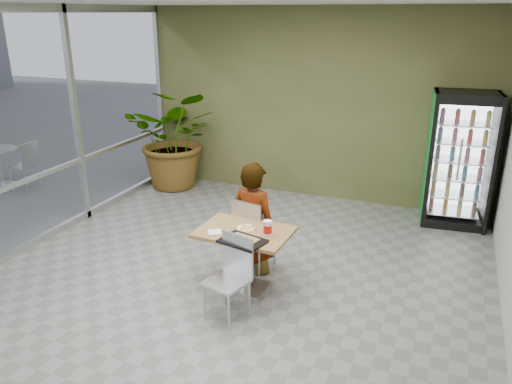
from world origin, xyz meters
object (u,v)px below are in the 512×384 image
Objects in this scene: seated_woman at (254,228)px; beverage_fridge at (459,160)px; chair_far at (251,229)px; cafeteria_tray at (243,241)px; soda_cup at (268,228)px; potted_plant at (176,138)px; dining_table at (245,247)px; chair_near at (232,270)px.

seated_woman is 0.85× the size of beverage_fridge.
chair_far is 0.05m from seated_woman.
cafeteria_tray is (0.19, -0.79, 0.21)m from seated_woman.
chair_far is 0.80m from cafeteria_tray.
chair_far is 5.48× the size of soda_cup.
chair_far is at bearing 106.08° from cafeteria_tray.
dining_table is at bearing -48.32° from potted_plant.
beverage_fridge is (2.30, 2.58, 0.45)m from chair_far.
seated_woman is 0.93× the size of potted_plant.
beverage_fridge reaches higher than seated_woman.
cafeteria_tray is (0.02, 0.23, 0.24)m from chair_near.
chair_far reaches higher than cafeteria_tray.
chair_near is 0.33m from cafeteria_tray.
cafeteria_tray is (0.21, -0.74, 0.21)m from chair_far.
dining_table is 0.38m from cafeteria_tray.
chair_near is at bearing -112.45° from soda_cup.
chair_far is (-0.11, 0.45, 0.02)m from dining_table.
chair_far is at bearing -44.81° from potted_plant.
dining_table is 3.77m from beverage_fridge.
beverage_fridge is 1.10× the size of potted_plant.
soda_cup is at bearing 142.08° from chair_far.
seated_woman is (-0.09, 0.50, 0.02)m from dining_table.
soda_cup is at bearing 83.03° from chair_near.
beverage_fridge is (2.19, 3.03, 0.47)m from dining_table.
soda_cup is (0.40, -0.47, 0.28)m from chair_far.
seated_woman reaches higher than chair_near.
potted_plant is (-2.51, 2.49, 0.36)m from chair_far.
seated_woman is 3.66× the size of cafeteria_tray.
chair_near is 0.53× the size of seated_woman.
beverage_fridge is at bearing -120.04° from chair_far.
soda_cup is 0.37× the size of cafeteria_tray.
beverage_fridge reaches higher than potted_plant.
cafeteria_tray is 0.23× the size of beverage_fridge.
seated_woman reaches higher than chair_far.
dining_table is at bearing 114.39° from chair_near.
chair_near is 1.92× the size of cafeteria_tray.
beverage_fridge is at bearing 58.02° from soda_cup.
soda_cup reaches higher than chair_near.
chair_far reaches higher than soda_cup.
beverage_fridge is at bearing 1.05° from potted_plant.
dining_table is at bearing 115.47° from chair_far.
beverage_fridge is (2.11, 3.55, 0.48)m from chair_near.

